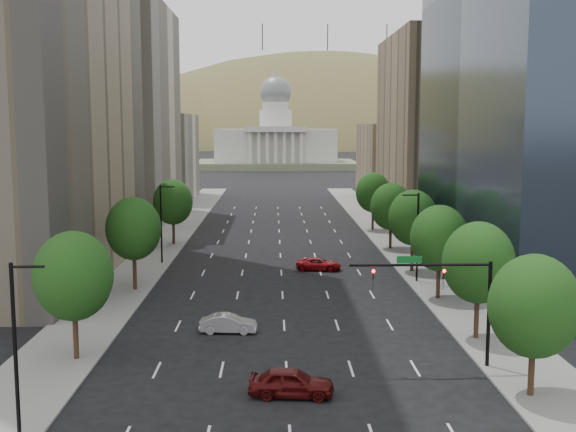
{
  "coord_description": "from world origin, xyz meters",
  "views": [
    {
      "loc": [
        -0.79,
        -13.51,
        15.54
      ],
      "look_at": [
        0.41,
        45.25,
        8.0
      ],
      "focal_mm": 43.75,
      "sensor_mm": 36.0,
      "label": 1
    }
  ],
  "objects": [
    {
      "name": "tree_left_2",
      "position": [
        -14.0,
        78.0,
        5.68
      ],
      "size": [
        5.2,
        5.2,
        8.68
      ],
      "color": "#382316",
      "rests_on": "ground"
    },
    {
      "name": "sidewalk_right",
      "position": [
        15.5,
        60.0,
        0.07
      ],
      "size": [
        6.0,
        200.0,
        0.15
      ],
      "primitive_type": "cube",
      "color": "slate",
      "rests_on": "ground"
    },
    {
      "name": "tree_right_5",
      "position": [
        14.0,
        90.0,
        5.75
      ],
      "size": [
        5.2,
        5.2,
        8.75
      ],
      "color": "#382316",
      "rests_on": "ground"
    },
    {
      "name": "tree_left_1",
      "position": [
        -14.0,
        52.0,
        5.96
      ],
      "size": [
        5.2,
        5.2,
        8.97
      ],
      "color": "#382316",
      "rests_on": "ground"
    },
    {
      "name": "parking_tan_right",
      "position": [
        25.0,
        100.0,
        15.0
      ],
      "size": [
        14.0,
        30.0,
        30.0
      ],
      "primitive_type": "cube",
      "color": "#8C7759",
      "rests_on": "ground"
    },
    {
      "name": "car_silver",
      "position": [
        -4.25,
        38.15,
        0.71
      ],
      "size": [
        4.39,
        1.73,
        1.42
      ],
      "primitive_type": "imported",
      "rotation": [
        0.0,
        0.0,
        1.52
      ],
      "color": "#A6A5AA",
      "rests_on": "ground"
    },
    {
      "name": "foothills",
      "position": [
        34.67,
        599.39,
        -37.78
      ],
      "size": [
        720.0,
        413.0,
        263.0
      ],
      "color": "brown",
      "rests_on": "ground"
    },
    {
      "name": "car_maroon",
      "position": [
        0.2,
        25.43,
        0.84
      ],
      "size": [
        5.1,
        2.42,
        1.68
      ],
      "primitive_type": "imported",
      "rotation": [
        0.0,
        0.0,
        1.48
      ],
      "color": "#450B0B",
      "rests_on": "ground"
    },
    {
      "name": "capitol",
      "position": [
        0.0,
        249.71,
        8.58
      ],
      "size": [
        60.0,
        40.0,
        35.2
      ],
      "color": "#596647",
      "rests_on": "ground"
    },
    {
      "name": "streetlight_ls",
      "position": [
        -13.44,
        20.0,
        4.84
      ],
      "size": [
        1.7,
        0.2,
        9.0
      ],
      "color": "black",
      "rests_on": "ground"
    },
    {
      "name": "tree_right_2",
      "position": [
        14.0,
        48.0,
        5.6
      ],
      "size": [
        5.2,
        5.2,
        8.61
      ],
      "color": "#382316",
      "rests_on": "ground"
    },
    {
      "name": "filler_right",
      "position": [
        25.0,
        133.0,
        8.0
      ],
      "size": [
        14.0,
        26.0,
        16.0
      ],
      "primitive_type": "cube",
      "color": "#8C7759",
      "rests_on": "ground"
    },
    {
      "name": "tree_right_4",
      "position": [
        14.0,
        74.0,
        5.46
      ],
      "size": [
        5.2,
        5.2,
        8.46
      ],
      "color": "#382316",
      "rests_on": "ground"
    },
    {
      "name": "traffic_signal",
      "position": [
        10.53,
        30.0,
        5.17
      ],
      "size": [
        9.12,
        0.4,
        7.38
      ],
      "color": "black",
      "rests_on": "ground"
    },
    {
      "name": "streetlight_ln",
      "position": [
        -13.44,
        65.0,
        4.84
      ],
      "size": [
        1.7,
        0.2,
        9.0
      ],
      "color": "black",
      "rests_on": "ground"
    },
    {
      "name": "sidewalk_left",
      "position": [
        -15.5,
        60.0,
        0.07
      ],
      "size": [
        6.0,
        200.0,
        0.15
      ],
      "primitive_type": "cube",
      "color": "slate",
      "rests_on": "ground"
    },
    {
      "name": "streetlight_rn",
      "position": [
        13.44,
        55.0,
        4.84
      ],
      "size": [
        1.7,
        0.2,
        9.0
      ],
      "color": "black",
      "rests_on": "ground"
    },
    {
      "name": "midrise_cream_left",
      "position": [
        -25.0,
        103.0,
        17.5
      ],
      "size": [
        14.0,
        30.0,
        35.0
      ],
      "primitive_type": "cube",
      "color": "beige",
      "rests_on": "ground"
    },
    {
      "name": "car_red_far",
      "position": [
        4.07,
        61.26,
        0.68
      ],
      "size": [
        5.12,
        2.86,
        1.35
      ],
      "primitive_type": "imported",
      "rotation": [
        0.0,
        0.0,
        1.44
      ],
      "color": "maroon",
      "rests_on": "ground"
    },
    {
      "name": "tree_right_1",
      "position": [
        14.0,
        36.0,
        5.75
      ],
      "size": [
        5.2,
        5.2,
        8.75
      ],
      "color": "#382316",
      "rests_on": "ground"
    },
    {
      "name": "tree_left_0",
      "position": [
        -14.0,
        32.0,
        5.75
      ],
      "size": [
        5.2,
        5.2,
        8.75
      ],
      "color": "#382316",
      "rests_on": "ground"
    },
    {
      "name": "tree_right_0",
      "position": [
        14.0,
        25.0,
        5.39
      ],
      "size": [
        5.2,
        5.2,
        8.39
      ],
      "color": "#382316",
      "rests_on": "ground"
    },
    {
      "name": "filler_left",
      "position": [
        -25.0,
        136.0,
        9.0
      ],
      "size": [
        14.0,
        26.0,
        18.0
      ],
      "primitive_type": "cube",
      "color": "beige",
      "rests_on": "ground"
    },
    {
      "name": "tree_right_3",
      "position": [
        14.0,
        60.0,
        5.89
      ],
      "size": [
        5.2,
        5.2,
        8.89
      ],
      "color": "#382316",
      "rests_on": "ground"
    }
  ]
}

